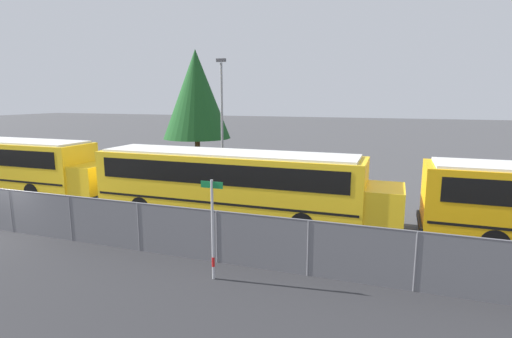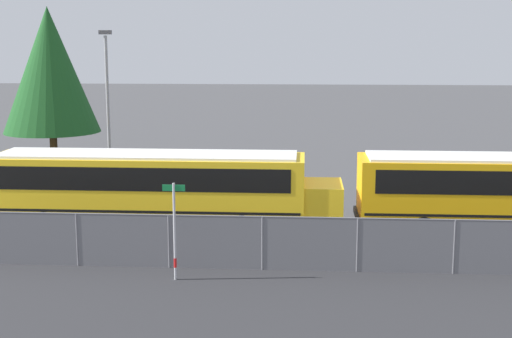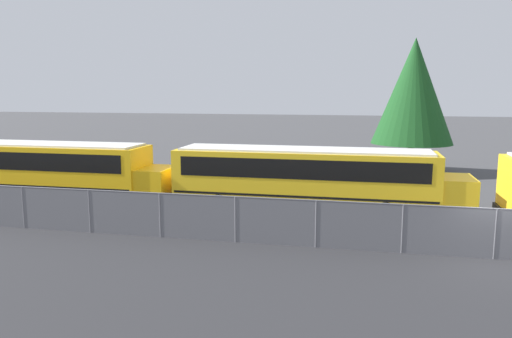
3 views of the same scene
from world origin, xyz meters
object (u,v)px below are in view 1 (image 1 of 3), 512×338
school_bus_2 (2,161)px  street_sign (213,228)px  school_bus_3 (233,179)px  tree_0 (196,94)px  light_pole (222,115)px

school_bus_2 → street_sign: street_sign is taller
street_sign → school_bus_2: bearing=158.8°
school_bus_3 → tree_0: 16.97m
school_bus_3 → school_bus_2: bearing=177.9°
school_bus_3 → street_sign: size_ratio=4.46×
light_pole → school_bus_3: bearing=-62.8°
light_pole → tree_0: 8.13m
school_bus_3 → street_sign: street_sign is taller
tree_0 → light_pole: bearing=-50.6°
school_bus_2 → light_pole: bearing=33.5°
school_bus_3 → street_sign: bearing=-72.9°
school_bus_2 → tree_0: size_ratio=1.48×
school_bus_3 → tree_0: size_ratio=1.48×
school_bus_2 → school_bus_3: 14.72m
street_sign → light_pole: (-5.74, 13.53, 2.68)m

